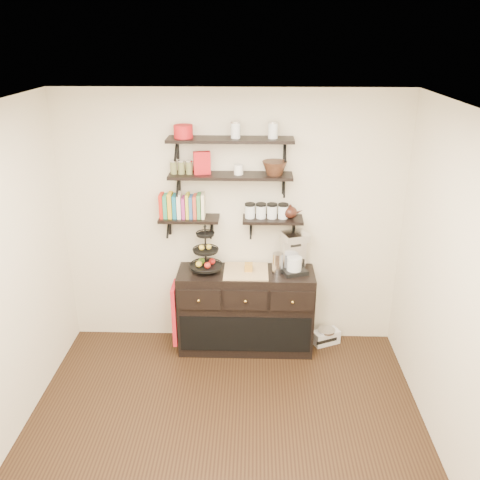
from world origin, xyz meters
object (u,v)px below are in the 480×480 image
(radio, at_px, (326,336))
(coffee_maker, at_px, (294,253))
(fruit_stand, at_px, (206,256))
(sideboard, at_px, (246,310))

(radio, bearing_deg, coffee_maker, 164.37)
(fruit_stand, bearing_deg, sideboard, -0.48)
(sideboard, distance_m, radio, 0.96)
(sideboard, bearing_deg, coffee_maker, 3.48)
(fruit_stand, relative_size, coffee_maker, 1.12)
(sideboard, relative_size, fruit_stand, 2.88)
(sideboard, relative_size, coffee_maker, 3.22)
(fruit_stand, bearing_deg, coffee_maker, 1.69)
(sideboard, distance_m, fruit_stand, 0.74)
(fruit_stand, relative_size, radio, 1.52)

